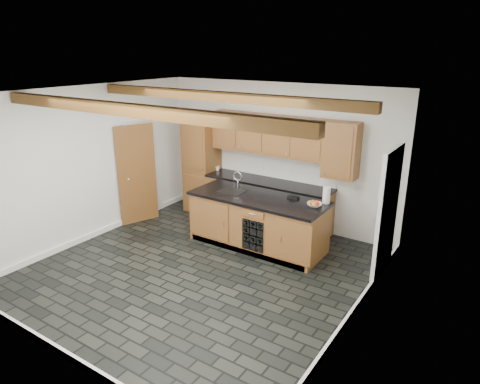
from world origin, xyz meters
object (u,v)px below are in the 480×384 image
at_px(island, 258,222).
at_px(kitchen_scale, 293,197).
at_px(paper_towel, 326,195).
at_px(fruit_bowl, 314,205).

height_order(island, kitchen_scale, kitchen_scale).
relative_size(island, kitchen_scale, 12.95).
relative_size(island, paper_towel, 8.89).
bearing_deg(kitchen_scale, paper_towel, 9.66).
height_order(island, paper_towel, paper_towel).
distance_m(fruit_bowl, paper_towel, 0.29).
relative_size(island, fruit_bowl, 10.34).
distance_m(kitchen_scale, fruit_bowl, 0.51).
relative_size(fruit_bowl, paper_towel, 0.86).
xyz_separation_m(island, fruit_bowl, (1.02, 0.11, 0.49)).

